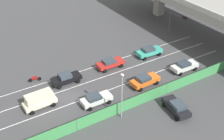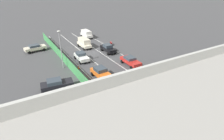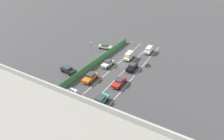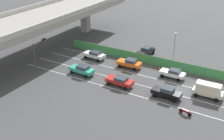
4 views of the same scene
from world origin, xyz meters
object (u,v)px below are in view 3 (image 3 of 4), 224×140
(car_sedan_black, at_px, (132,67))
(car_sedan_red, at_px, (119,82))
(car_hatchback_white, at_px, (108,63))
(motorcycle, at_px, (147,65))
(car_taxi_teal, at_px, (100,100))
(street_lamp, at_px, (92,51))
(car_sedan_white, at_px, (68,95))
(parked_sedan_dark, at_px, (68,70))
(car_taxi_orange, at_px, (90,77))
(traffic_light, at_px, (84,119))
(car_van_white, at_px, (149,50))
(traffic_cone, at_px, (96,68))
(car_van_cream, at_px, (129,55))
(parked_sedan_cream, at_px, (105,46))

(car_sedan_black, relative_size, car_sedan_red, 0.98)
(car_hatchback_white, relative_size, motorcycle, 2.25)
(car_taxi_teal, distance_m, car_sedan_red, 7.78)
(car_sedan_red, relative_size, street_lamp, 0.68)
(motorcycle, bearing_deg, car_sedan_white, 65.53)
(parked_sedan_dark, bearing_deg, car_taxi_teal, 155.99)
(car_taxi_orange, xyz_separation_m, car_sedan_red, (-6.95, -1.77, -0.07))
(car_sedan_black, relative_size, motorcycle, 2.34)
(street_lamp, bearing_deg, car_sedan_red, 155.41)
(car_sedan_red, bearing_deg, car_taxi_teal, 87.90)
(car_hatchback_white, xyz_separation_m, parked_sedan_dark, (7.05, 8.19, 0.03))
(car_hatchback_white, height_order, motorcycle, car_hatchback_white)
(traffic_light, bearing_deg, car_sedan_red, -82.47)
(motorcycle, bearing_deg, car_van_white, -73.00)
(car_sedan_black, xyz_separation_m, traffic_cone, (8.61, 4.65, -0.61))
(car_hatchback_white, distance_m, car_sedan_red, 9.58)
(car_sedan_red, bearing_deg, motorcycle, -102.99)
(car_taxi_orange, relative_size, traffic_cone, 6.79)
(car_hatchback_white, distance_m, car_sedan_black, 6.86)
(car_sedan_black, distance_m, car_van_white, 12.56)
(car_sedan_red, height_order, motorcycle, car_sedan_red)
(car_hatchback_white, distance_m, motorcycle, 11.07)
(car_van_white, bearing_deg, car_sedan_white, 76.74)
(motorcycle, bearing_deg, car_sedan_black, 52.12)
(car_sedan_red, height_order, traffic_light, traffic_light)
(car_van_cream, bearing_deg, car_van_white, -116.80)
(traffic_cone, bearing_deg, car_hatchback_white, -120.29)
(parked_sedan_cream, bearing_deg, traffic_cone, 110.78)
(car_sedan_red, distance_m, motorcycle, 12.13)
(car_sedan_black, distance_m, parked_sedan_dark, 16.77)
(car_sedan_black, height_order, car_sedan_white, car_sedan_black)
(car_van_white, relative_size, parked_sedan_dark, 0.93)
(car_sedan_black, xyz_separation_m, car_sedan_red, (-0.28, 7.94, -0.06))
(car_van_cream, relative_size, motorcycle, 2.33)
(parked_sedan_dark, bearing_deg, car_van_cream, -125.04)
(car_sedan_black, xyz_separation_m, car_van_white, (-0.35, -12.56, 0.26))
(car_taxi_teal, xyz_separation_m, parked_sedan_cream, (13.59, -24.20, -0.04))
(car_van_white, xyz_separation_m, car_sedan_white, (7.11, 30.15, -0.28))
(car_van_cream, bearing_deg, car_taxi_orange, 77.40)
(car_taxi_orange, height_order, car_sedan_white, car_taxi_orange)
(car_van_white, xyz_separation_m, street_lamp, (11.16, 15.42, 2.96))
(parked_sedan_cream, height_order, traffic_cone, parked_sedan_cream)
(motorcycle, bearing_deg, car_van_cream, -12.94)
(car_taxi_orange, distance_m, parked_sedan_cream, 19.47)
(car_hatchback_white, height_order, street_lamp, street_lamp)
(car_taxi_orange, height_order, car_sedan_black, car_taxi_orange)
(car_sedan_white, relative_size, street_lamp, 0.67)
(traffic_cone, bearing_deg, car_taxi_orange, 110.95)
(car_sedan_black, distance_m, parked_sedan_cream, 16.02)
(car_sedan_black, bearing_deg, parked_sedan_cream, -31.95)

